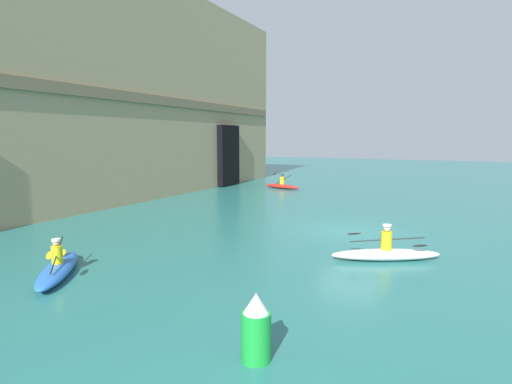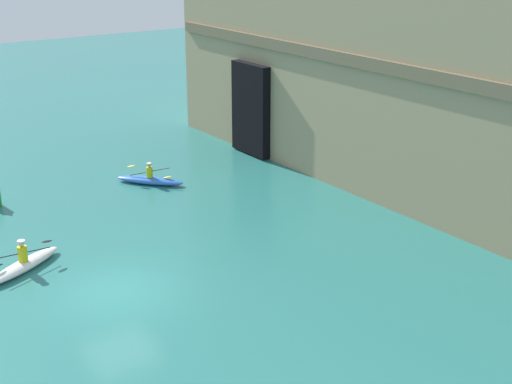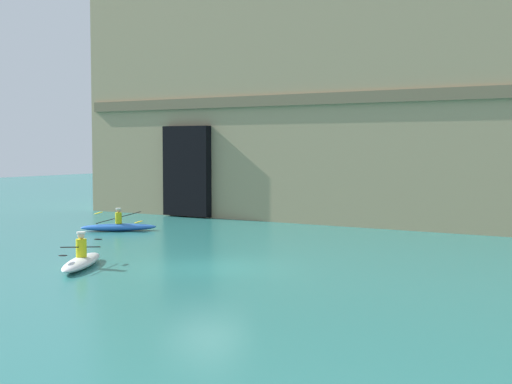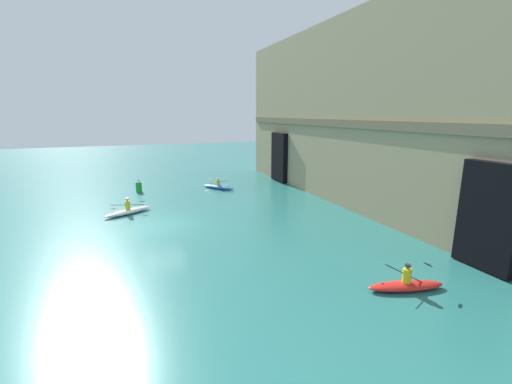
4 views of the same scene
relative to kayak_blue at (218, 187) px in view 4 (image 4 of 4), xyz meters
name	(u,v)px [view 4 (image 4 of 4)]	position (x,y,z in m)	size (l,w,h in m)	color
ground_plane	(163,225)	(9.23, -6.08, -0.21)	(120.00, 120.00, 0.00)	#28706B
cliff_bluff	(384,114)	(9.96, 10.12, 6.71)	(36.96, 6.58, 13.89)	#9E8966
kayak_blue	(218,187)	(0.00, 0.00, 0.00)	(3.14, 2.77, 1.07)	blue
kayak_white	(128,211)	(5.77, -8.13, 0.02)	(2.34, 3.44, 1.17)	white
kayak_red	(406,285)	(21.17, 2.18, 0.01)	(1.52, 3.25, 1.20)	red
marker_buoy	(139,186)	(-1.34, -7.07, 0.37)	(0.53, 0.53, 1.23)	green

